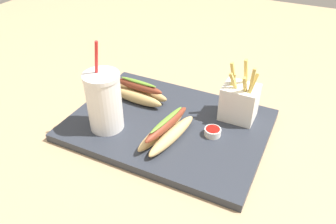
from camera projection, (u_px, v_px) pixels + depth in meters
ground_plane at (168, 131)px, 0.85m from camera, size 2.40×2.40×0.02m
food_tray at (168, 125)px, 0.84m from camera, size 0.48×0.35×0.02m
soda_cup at (104, 101)px, 0.78m from camera, size 0.08×0.08×0.22m
fries_basket at (239, 101)px, 0.82m from camera, size 0.08×0.07×0.16m
hot_dog_1 at (139, 93)px, 0.90m from camera, size 0.16×0.06×0.06m
hot_dog_2 at (167, 131)px, 0.77m from camera, size 0.09×0.18×0.06m
ketchup_cup_1 at (213, 132)px, 0.79m from camera, size 0.04×0.04×0.02m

